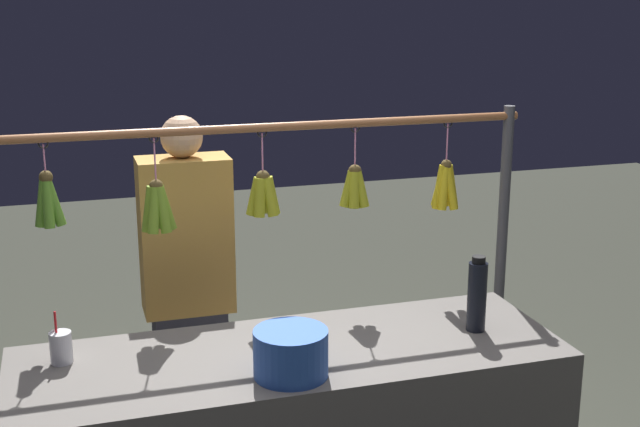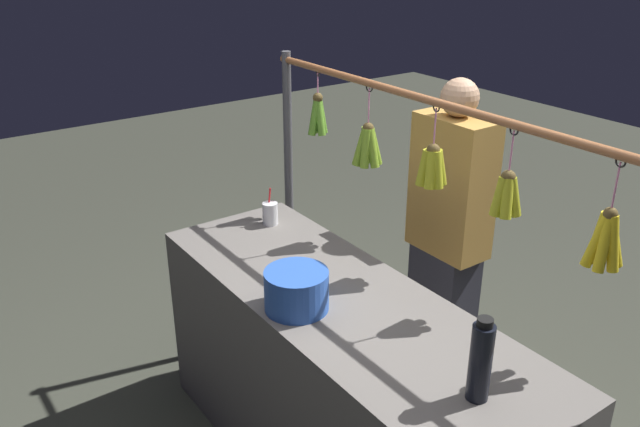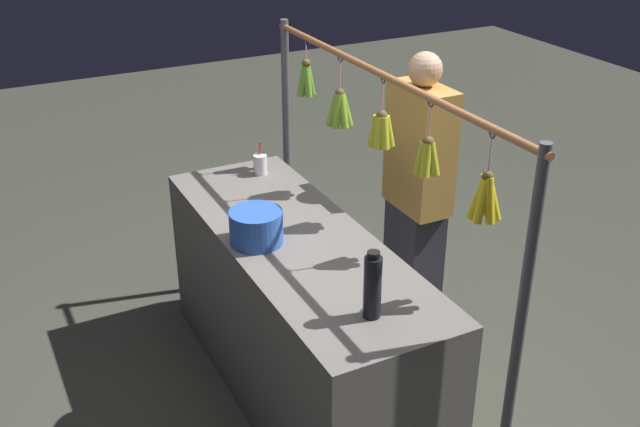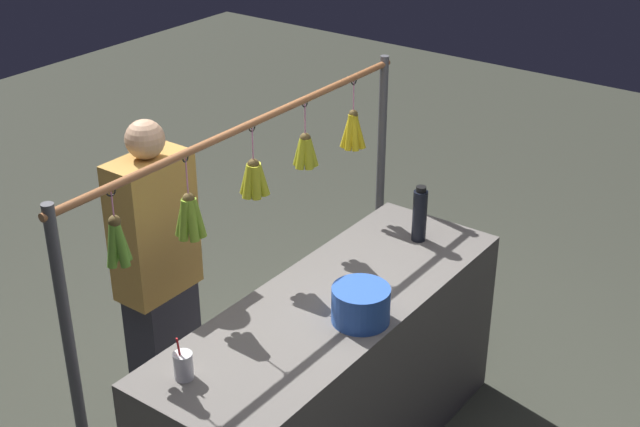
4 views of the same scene
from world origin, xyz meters
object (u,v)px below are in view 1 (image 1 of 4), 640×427
Objects in this scene: blue_bucket at (291,353)px; drink_cup at (61,347)px; water_bottle at (477,295)px; vendor_person at (189,302)px.

drink_cup is at bearing -24.23° from blue_bucket.
drink_cup is (1.43, -0.15, -0.08)m from water_bottle.
vendor_person reaches higher than water_bottle.
water_bottle is at bearing 173.98° from drink_cup.
blue_bucket is at bearing 100.60° from vendor_person.
water_bottle is 1.17× the size of blue_bucket.
vendor_person reaches higher than blue_bucket.
vendor_person is at bearing -127.53° from drink_cup.
blue_bucket is at bearing 155.77° from drink_cup.
vendor_person is at bearing -79.40° from blue_bucket.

